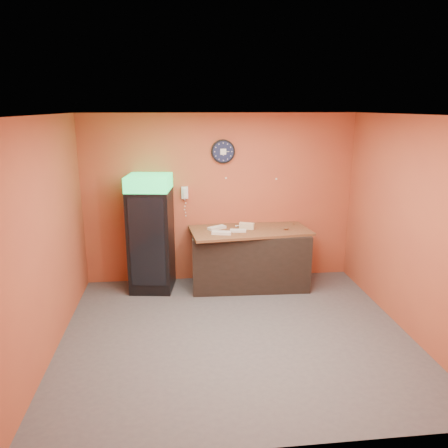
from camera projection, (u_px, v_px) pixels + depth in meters
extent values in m
plane|color=#47474C|center=(236.00, 334.00, 5.73)|extent=(4.50, 4.50, 0.00)
cube|color=#B75633|center=(220.00, 199.00, 7.29)|extent=(4.50, 0.02, 2.80)
cube|color=#B75633|center=(47.00, 238.00, 5.13)|extent=(0.02, 4.00, 2.80)
cube|color=#B75633|center=(410.00, 226.00, 5.61)|extent=(0.02, 4.00, 2.80)
cube|color=white|center=(237.00, 115.00, 5.00)|extent=(4.50, 4.00, 0.02)
cube|color=black|center=(151.00, 240.00, 6.98)|extent=(0.74, 0.74, 1.64)
cube|color=green|center=(149.00, 183.00, 6.74)|extent=(0.74, 0.74, 0.23)
cube|color=black|center=(153.00, 242.00, 6.65)|extent=(0.54, 0.09, 1.40)
cube|color=black|center=(249.00, 259.00, 7.18)|extent=(1.90, 0.90, 0.93)
cylinder|color=black|center=(223.00, 151.00, 7.06)|extent=(0.39, 0.05, 0.39)
cylinder|color=#0F1433|center=(223.00, 152.00, 7.04)|extent=(0.33, 0.01, 0.33)
cube|color=white|center=(223.00, 152.00, 7.03)|extent=(0.09, 0.00, 0.09)
cube|color=white|center=(185.00, 193.00, 7.15)|extent=(0.11, 0.06, 0.20)
cube|color=white|center=(185.00, 193.00, 7.10)|extent=(0.05, 0.04, 0.16)
cube|color=brown|center=(250.00, 230.00, 7.05)|extent=(1.97, 1.09, 0.04)
cube|color=beige|center=(247.00, 227.00, 7.06)|extent=(0.25, 0.17, 0.05)
cube|color=beige|center=(247.00, 224.00, 7.05)|extent=(0.25, 0.17, 0.05)
cube|color=silver|center=(222.00, 233.00, 6.77)|extent=(0.32, 0.19, 0.04)
cube|color=silver|center=(238.00, 231.00, 6.90)|extent=(0.27, 0.14, 0.04)
cube|color=silver|center=(217.00, 228.00, 7.05)|extent=(0.32, 0.25, 0.04)
cylinder|color=silver|center=(244.00, 225.00, 7.21)|extent=(0.06, 0.06, 0.06)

